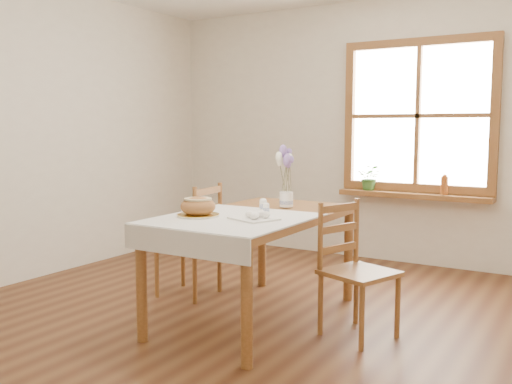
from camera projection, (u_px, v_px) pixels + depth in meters
ground at (233, 331)px, 3.78m from camera, size 5.00×5.00×0.00m
room_walls at (231, 69)px, 3.58m from camera, size 4.60×5.10×2.65m
window at (418, 116)px, 5.45m from camera, size 1.46×0.08×1.46m
window_sill at (414, 195)px, 5.48m from camera, size 1.46×0.20×0.05m
dining_table at (256, 226)px, 3.96m from camera, size 0.90×1.60×0.75m
table_linen at (232, 219)px, 3.69m from camera, size 0.91×0.99×0.01m
chair_left at (188, 239)px, 4.56m from camera, size 0.47×0.45×0.90m
chair_right at (359, 271)px, 3.64m from camera, size 0.54×0.52×0.87m
bread_plate at (198, 215)px, 3.76m from camera, size 0.30×0.30×0.01m
bread_loaf at (198, 205)px, 3.75m from camera, size 0.23×0.23×0.13m
egg_napkin at (254, 219)px, 3.63m from camera, size 0.34×0.31×0.01m
eggs at (254, 214)px, 3.63m from camera, size 0.26×0.25×0.05m
salt_shaker at (266, 209)px, 3.82m from camera, size 0.05×0.05×0.08m
pepper_shaker at (263, 205)px, 3.95m from camera, size 0.06×0.06×0.10m
flower_vase at (286, 200)px, 4.22m from camera, size 0.13×0.13×0.11m
lavender_bouquet at (286, 171)px, 4.19m from camera, size 0.18×0.18×0.33m
potted_plant at (370, 180)px, 5.69m from camera, size 0.25×0.27×0.20m
amber_bottle at (444, 184)px, 5.32m from camera, size 0.08×0.08×0.19m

